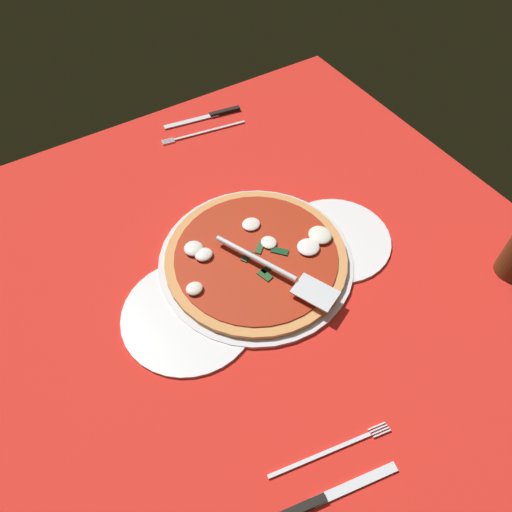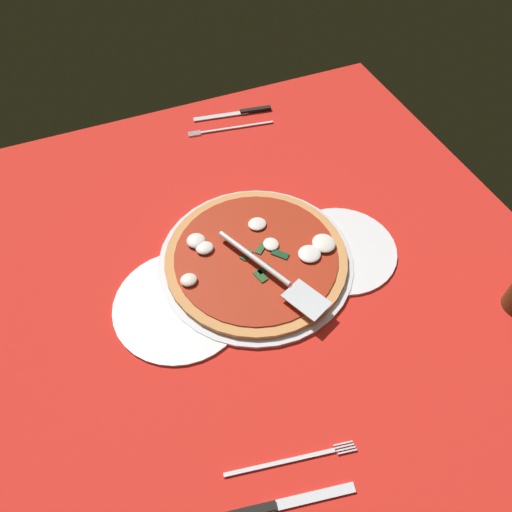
# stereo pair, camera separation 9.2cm
# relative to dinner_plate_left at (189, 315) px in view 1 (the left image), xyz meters

# --- Properties ---
(ground_plane) EXTENTS (1.13, 1.13, 0.01)m
(ground_plane) POSITION_rel_dinner_plate_left_xyz_m (0.15, 0.02, -0.01)
(ground_plane) COLOR red
(pizza_pan) EXTENTS (0.38, 0.38, 0.01)m
(pizza_pan) POSITION_rel_dinner_plate_left_xyz_m (0.17, 0.04, 0.00)
(pizza_pan) COLOR silver
(pizza_pan) RESTS_ON ground_plane
(dinner_plate_left) EXTENTS (0.24, 0.24, 0.01)m
(dinner_plate_left) POSITION_rel_dinner_plate_left_xyz_m (0.00, 0.00, 0.00)
(dinner_plate_left) COLOR silver
(dinner_plate_left) RESTS_ON ground_plane
(dinner_plate_right) EXTENTS (0.22, 0.22, 0.01)m
(dinner_plate_right) POSITION_rel_dinner_plate_left_xyz_m (0.33, 0.00, 0.00)
(dinner_plate_right) COLOR white
(dinner_plate_right) RESTS_ON ground_plane
(pizza) EXTENTS (0.35, 0.35, 0.03)m
(pizza) POSITION_rel_dinner_plate_left_xyz_m (0.17, 0.04, 0.01)
(pizza) COLOR #D78E4F
(pizza) RESTS_ON pizza_pan
(pizza_server) EXTENTS (0.13, 0.24, 0.01)m
(pizza_server) POSITION_rel_dinner_plate_left_xyz_m (0.17, -0.03, 0.04)
(pizza_server) COLOR silver
(pizza_server) RESTS_ON pizza
(place_setting_near) EXTENTS (0.22, 0.15, 0.01)m
(place_setting_near) POSITION_rel_dinner_plate_left_xyz_m (0.05, -0.35, -0.00)
(place_setting_near) COLOR white
(place_setting_near) RESTS_ON ground_plane
(place_setting_far) EXTENTS (0.24, 0.15, 0.01)m
(place_setting_far) POSITION_rel_dinner_plate_left_xyz_m (0.29, 0.47, -0.00)
(place_setting_far) COLOR white
(place_setting_far) RESTS_ON ground_plane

